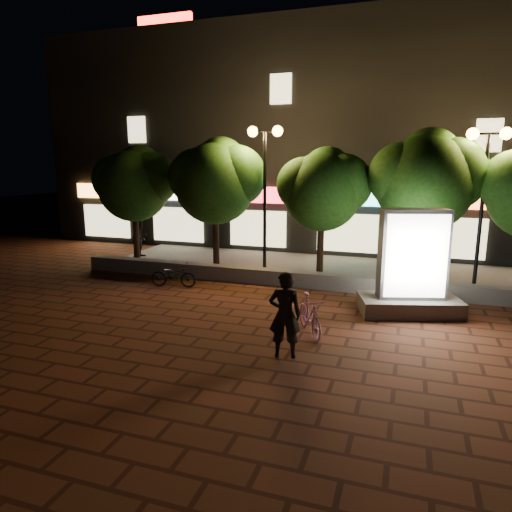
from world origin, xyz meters
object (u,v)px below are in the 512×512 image
at_px(tree_right, 427,177).
at_px(street_lamp_right, 486,167).
at_px(street_lamp_left, 265,162).
at_px(scooter_parked, 173,275).
at_px(rider, 285,315).
at_px(pedestrian, 141,238).
at_px(tree_mid, 324,187).
at_px(scooter_pink, 310,315).
at_px(tree_left, 217,178).
at_px(tree_far_left, 135,181).
at_px(ad_kiosk, 412,272).

height_order(tree_right, street_lamp_right, tree_right).
height_order(street_lamp_left, scooter_parked, street_lamp_left).
height_order(rider, pedestrian, rider).
distance_m(tree_mid, street_lamp_left, 2.22).
height_order(street_lamp_left, scooter_pink, street_lamp_left).
xyz_separation_m(tree_right, scooter_pink, (-2.56, -5.55, -3.08)).
height_order(street_lamp_left, rider, street_lamp_left).
bearing_deg(tree_mid, pedestrian, 175.08).
xyz_separation_m(tree_left, scooter_pink, (4.75, -5.55, -2.96)).
bearing_deg(tree_far_left, rider, -40.97).
relative_size(tree_mid, rider, 2.41).
bearing_deg(pedestrian, tree_mid, -89.50).
relative_size(scooter_pink, pedestrian, 0.99).
bearing_deg(pedestrian, ad_kiosk, -103.89).
bearing_deg(tree_right, scooter_parked, -159.88).
xyz_separation_m(street_lamp_right, ad_kiosk, (-1.94, -2.86, -2.74)).
xyz_separation_m(scooter_parked, pedestrian, (-3.43, 3.49, 0.50)).
bearing_deg(scooter_parked, tree_far_left, 37.46).
bearing_deg(pedestrian, scooter_pink, -120.55).
height_order(tree_far_left, street_lamp_left, street_lamp_left).
height_order(tree_left, rider, tree_left).
bearing_deg(tree_left, street_lamp_right, -1.68).
height_order(ad_kiosk, pedestrian, ad_kiosk).
bearing_deg(tree_left, ad_kiosk, -24.03).
bearing_deg(ad_kiosk, tree_right, 84.62).
xyz_separation_m(rider, scooter_parked, (-4.90, 4.13, -0.54)).
distance_m(tree_mid, tree_right, 3.32).
bearing_deg(street_lamp_left, tree_mid, 7.31).
xyz_separation_m(tree_mid, tree_right, (3.31, 0.00, 0.35)).
distance_m(tree_right, pedestrian, 11.47).
bearing_deg(street_lamp_right, street_lamp_left, 180.00).
distance_m(tree_right, street_lamp_left, 5.38).
distance_m(tree_left, street_lamp_right, 8.96).
bearing_deg(tree_mid, street_lamp_right, -3.04).
relative_size(tree_far_left, rider, 2.47).
xyz_separation_m(street_lamp_left, street_lamp_right, (7.00, 0.00, -0.13)).
relative_size(street_lamp_right, scooter_parked, 3.28).
distance_m(tree_far_left, tree_right, 10.81).
distance_m(ad_kiosk, scooter_pink, 3.38).
xyz_separation_m(street_lamp_right, scooter_parked, (-9.34, -2.56, -3.49)).
height_order(ad_kiosk, scooter_pink, ad_kiosk).
xyz_separation_m(tree_mid, rider, (0.51, -6.95, -2.28)).
bearing_deg(street_lamp_right, scooter_parked, -164.69).
relative_size(tree_right, street_lamp_right, 1.02).
height_order(tree_mid, scooter_pink, tree_mid).
xyz_separation_m(scooter_pink, scooter_parked, (-5.14, 2.73, -0.09)).
xyz_separation_m(street_lamp_left, pedestrian, (-5.78, 0.94, -3.13)).
xyz_separation_m(rider, pedestrian, (-8.34, 7.63, -0.04)).
height_order(tree_left, scooter_pink, tree_left).
height_order(tree_left, ad_kiosk, tree_left).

